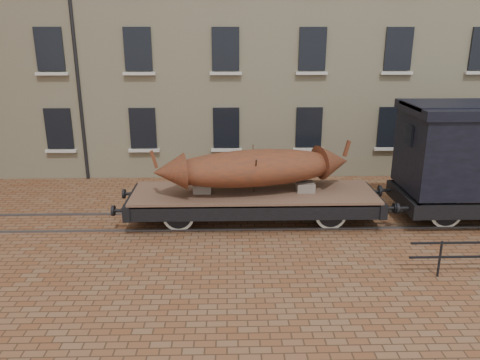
{
  "coord_description": "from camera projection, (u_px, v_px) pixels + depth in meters",
  "views": [
    {
      "loc": [
        -2.42,
        -14.49,
        6.09
      ],
      "look_at": [
        -2.03,
        0.5,
        1.3
      ],
      "focal_mm": 35.0,
      "sensor_mm": 36.0,
      "label": 1
    }
  ],
  "objects": [
    {
      "name": "ground",
      "position": [
        301.0,
        221.0,
        15.71
      ],
      "size": [
        90.0,
        90.0,
        0.0
      ],
      "primitive_type": "plane",
      "color": "brown"
    },
    {
      "name": "rail_track",
      "position": [
        301.0,
        220.0,
        15.7
      ],
      "size": [
        30.0,
        1.52,
        0.06
      ],
      "color": "#59595E",
      "rests_on": "ground"
    },
    {
      "name": "flatcar_wagon",
      "position": [
        254.0,
        198.0,
        15.42
      ],
      "size": [
        8.96,
        2.43,
        1.35
      ],
      "color": "brown",
      "rests_on": "ground"
    },
    {
      "name": "iron_boat",
      "position": [
        254.0,
        168.0,
        15.11
      ],
      "size": [
        6.56,
        2.87,
        1.58
      ],
      "color": "maroon",
      "rests_on": "flatcar_wagon"
    },
    {
      "name": "warehouse_cream",
      "position": [
        336.0,
        12.0,
        23.17
      ],
      "size": [
        40.0,
        10.19,
        14.0
      ],
      "color": "beige",
      "rests_on": "ground"
    }
  ]
}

